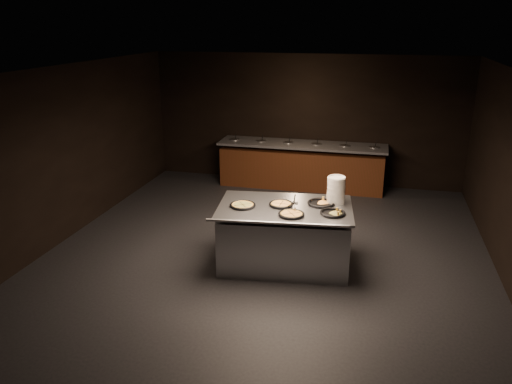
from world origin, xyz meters
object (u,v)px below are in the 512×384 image
Objects in this scene: pan_veggie_whole at (243,205)px; pan_cheese_whole at (281,204)px; plate_stack at (336,190)px; serving_counter at (284,237)px.

pan_cheese_whole is (0.55, 0.18, -0.00)m from pan_veggie_whole.
plate_stack is 0.86m from pan_cheese_whole.
pan_veggie_whole reaches higher than serving_counter.
plate_stack reaches higher than pan_veggie_whole.
pan_veggie_whole is at bearing -173.02° from serving_counter.
pan_veggie_whole is 0.58m from pan_cheese_whole.
plate_stack reaches higher than pan_cheese_whole.
serving_counter is at bearing -20.66° from pan_cheese_whole.
plate_stack is 1.06× the size of pan_veggie_whole.
serving_counter is 0.52m from pan_cheese_whole.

